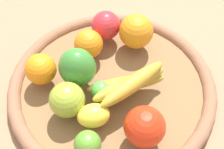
{
  "coord_description": "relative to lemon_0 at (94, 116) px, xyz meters",
  "views": [
    {
      "loc": [
        0.23,
        -0.32,
        0.55
      ],
      "look_at": [
        0.0,
        0.0,
        0.05
      ],
      "focal_mm": 46.18,
      "sensor_mm": 36.0,
      "label": 1
    }
  ],
  "objects": [
    {
      "name": "lime_1",
      "position": [
        0.03,
        -0.05,
        0.0
      ],
      "size": [
        0.06,
        0.06,
        0.05
      ],
      "primitive_type": "sphere",
      "rotation": [
        0.0,
        0.0,
        1.76
      ],
      "color": "#55922B",
      "rests_on": "basket"
    },
    {
      "name": "lemon_0",
      "position": [
        0.0,
        0.0,
        0.0
      ],
      "size": [
        0.08,
        0.08,
        0.05
      ],
      "primitive_type": "ellipsoid",
      "rotation": [
        0.0,
        0.0,
        0.81
      ],
      "color": "yellow",
      "rests_on": "basket"
    },
    {
      "name": "apple_2",
      "position": [
        0.1,
        0.03,
        0.02
      ],
      "size": [
        0.11,
        0.11,
        0.08
      ],
      "primitive_type": "sphere",
      "rotation": [
        0.0,
        0.0,
        5.7
      ],
      "color": "red",
      "rests_on": "basket"
    },
    {
      "name": "basket",
      "position": [
        -0.03,
        0.11,
        -0.04
      ],
      "size": [
        0.47,
        0.47,
        0.03
      ],
      "color": "brown",
      "rests_on": "ground_plane"
    },
    {
      "name": "orange_2",
      "position": [
        -0.05,
        0.23,
        0.02
      ],
      "size": [
        0.1,
        0.1,
        0.08
      ],
      "primitive_type": "sphere",
      "rotation": [
        0.0,
        0.0,
        1.28
      ],
      "color": "orange",
      "rests_on": "basket"
    },
    {
      "name": "bell_pepper",
      "position": [
        -0.09,
        0.06,
        0.02
      ],
      "size": [
        0.11,
        0.1,
        0.09
      ],
      "primitive_type": "ellipsoid",
      "rotation": [
        0.0,
        0.0,
        0.5
      ],
      "color": "#398032",
      "rests_on": "basket"
    },
    {
      "name": "ground_plane",
      "position": [
        -0.03,
        0.11,
        -0.06
      ],
      "size": [
        2.4,
        2.4,
        0.0
      ],
      "primitive_type": "plane",
      "color": "#946E51",
      "rests_on": "ground"
    },
    {
      "name": "banana_bunch",
      "position": [
        0.02,
        0.1,
        0.01
      ],
      "size": [
        0.14,
        0.18,
        0.06
      ],
      "color": "#AF8E2C",
      "rests_on": "basket"
    },
    {
      "name": "orange_0",
      "position": [
        -0.13,
        0.14,
        0.01
      ],
      "size": [
        0.1,
        0.1,
        0.07
      ],
      "primitive_type": "sphere",
      "rotation": [
        0.0,
        0.0,
        0.87
      ],
      "color": "orange",
      "rests_on": "basket"
    },
    {
      "name": "apple_0",
      "position": [
        -0.13,
        0.21,
        0.01
      ],
      "size": [
        0.1,
        0.1,
        0.07
      ],
      "primitive_type": "sphere",
      "rotation": [
        0.0,
        0.0,
        4.03
      ],
      "color": "red",
      "rests_on": "basket"
    },
    {
      "name": "apple_1",
      "position": [
        -0.06,
        -0.01,
        0.01
      ],
      "size": [
        0.1,
        0.1,
        0.07
      ],
      "primitive_type": "sphere",
      "rotation": [
        0.0,
        0.0,
        2.19
      ],
      "color": "#90A731",
      "rests_on": "basket"
    },
    {
      "name": "orange_1",
      "position": [
        -0.16,
        0.02,
        0.01
      ],
      "size": [
        0.09,
        0.09,
        0.07
      ],
      "primitive_type": "sphere",
      "rotation": [
        0.0,
        0.0,
        0.44
      ],
      "color": "orange",
      "rests_on": "basket"
    },
    {
      "name": "lime_0",
      "position": [
        -0.03,
        0.06,
        -0.0
      ],
      "size": [
        0.06,
        0.06,
        0.04
      ],
      "primitive_type": "sphere",
      "rotation": [
        0.0,
        0.0,
        3.72
      ],
      "color": "#4FA63F",
      "rests_on": "basket"
    }
  ]
}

